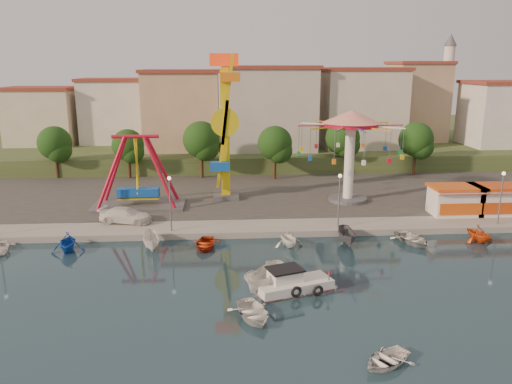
{
  "coord_description": "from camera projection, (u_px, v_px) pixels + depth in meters",
  "views": [
    {
      "loc": [
        -2.92,
        -32.31,
        15.87
      ],
      "look_at": [
        0.1,
        14.0,
        4.0
      ],
      "focal_mm": 35.0,
      "sensor_mm": 36.0,
      "label": 1
    }
  ],
  "objects": [
    {
      "name": "ground",
      "position": [
        267.0,
        295.0,
        35.35
      ],
      "size": [
        200.0,
        200.0,
        0.0
      ],
      "primitive_type": "plane",
      "color": "#132936",
      "rests_on": "ground"
    },
    {
      "name": "quay_deck",
      "position": [
        239.0,
        149.0,
        95.22
      ],
      "size": [
        200.0,
        100.0,
        0.6
      ],
      "primitive_type": "cube",
      "color": "#9E998E",
      "rests_on": "ground"
    },
    {
      "name": "asphalt_pad",
      "position": [
        247.0,
        187.0,
        64.21
      ],
      "size": [
        90.0,
        28.0,
        0.01
      ],
      "primitive_type": "cube",
      "color": "#4C4944",
      "rests_on": "quay_deck"
    },
    {
      "name": "hill_terrace",
      "position": [
        238.0,
        139.0,
        99.75
      ],
      "size": [
        200.0,
        60.0,
        3.0
      ],
      "primitive_type": "cube",
      "color": "#384C26",
      "rests_on": "ground"
    },
    {
      "name": "pirate_ship_ride",
      "position": [
        137.0,
        173.0,
        54.43
      ],
      "size": [
        10.0,
        5.0,
        8.0
      ],
      "color": "#59595E",
      "rests_on": "quay_deck"
    },
    {
      "name": "kamikaze_tower",
      "position": [
        226.0,
        131.0,
        56.65
      ],
      "size": [
        3.33,
        3.1,
        16.5
      ],
      "color": "#59595E",
      "rests_on": "quay_deck"
    },
    {
      "name": "wave_swinger",
      "position": [
        350.0,
        135.0,
        55.77
      ],
      "size": [
        11.6,
        11.6,
        10.4
      ],
      "color": "#59595E",
      "rests_on": "quay_deck"
    },
    {
      "name": "booth_left",
      "position": [
        455.0,
        200.0,
        52.09
      ],
      "size": [
        5.4,
        3.78,
        3.08
      ],
      "color": "white",
      "rests_on": "quay_deck"
    },
    {
      "name": "booth_mid",
      "position": [
        496.0,
        199.0,
        52.37
      ],
      "size": [
        5.4,
        3.78,
        3.08
      ],
      "color": "white",
      "rests_on": "quay_deck"
    },
    {
      "name": "lamp_post_1",
      "position": [
        170.0,
        205.0,
        46.65
      ],
      "size": [
        0.14,
        0.14,
        5.0
      ],
      "primitive_type": "cylinder",
      "color": "#59595E",
      "rests_on": "quay_deck"
    },
    {
      "name": "lamp_post_2",
      "position": [
        339.0,
        202.0,
        47.66
      ],
      "size": [
        0.14,
        0.14,
        5.0
      ],
      "primitive_type": "cylinder",
      "color": "#59595E",
      "rests_on": "quay_deck"
    },
    {
      "name": "lamp_post_3",
      "position": [
        501.0,
        199.0,
        48.67
      ],
      "size": [
        0.14,
        0.14,
        5.0
      ],
      "primitive_type": "cylinder",
      "color": "#59595E",
      "rests_on": "quay_deck"
    },
    {
      "name": "tree_0",
      "position": [
        55.0,
        143.0,
        68.1
      ],
      "size": [
        4.6,
        4.6,
        7.19
      ],
      "color": "#382314",
      "rests_on": "quay_deck"
    },
    {
      "name": "tree_1",
      "position": [
        128.0,
        145.0,
        68.09
      ],
      "size": [
        4.35,
        4.35,
        6.8
      ],
      "color": "#382314",
      "rests_on": "quay_deck"
    },
    {
      "name": "tree_2",
      "position": [
        201.0,
        140.0,
        68.13
      ],
      "size": [
        5.02,
        5.02,
        7.85
      ],
      "color": "#382314",
      "rests_on": "quay_deck"
    },
    {
      "name": "tree_3",
      "position": [
        275.0,
        143.0,
        67.45
      ],
      "size": [
        4.68,
        4.68,
        7.32
      ],
      "color": "#382314",
      "rests_on": "quay_deck"
    },
    {
      "name": "tree_4",
      "position": [
        343.0,
        138.0,
        70.93
      ],
      "size": [
        4.86,
        4.86,
        7.6
      ],
      "color": "#382314",
      "rests_on": "quay_deck"
    },
    {
      "name": "tree_5",
      "position": [
        416.0,
        139.0,
        69.81
      ],
      "size": [
        4.83,
        4.83,
        7.54
      ],
      "color": "#382314",
      "rests_on": "quay_deck"
    },
    {
      "name": "building_0",
      "position": [
        22.0,
        112.0,
        75.57
      ],
      "size": [
        9.26,
        9.53,
        11.87
      ],
      "primitive_type": "cube",
      "color": "beige",
      "rests_on": "hill_terrace"
    },
    {
      "name": "building_1",
      "position": [
        111.0,
        118.0,
        81.87
      ],
      "size": [
        12.33,
        9.01,
        8.63
      ],
      "primitive_type": "cube",
      "color": "silver",
      "rests_on": "hill_terrace"
    },
    {
      "name": "building_2",
      "position": [
        192.0,
        110.0,
        82.94
      ],
      "size": [
        11.95,
        9.28,
        11.23
      ],
      "primitive_type": "cube",
      "color": "tan",
      "rests_on": "hill_terrace"
    },
    {
      "name": "building_3",
      "position": [
        276.0,
        117.0,
        81.0
      ],
      "size": [
        12.59,
        10.5,
        9.2
      ],
      "primitive_type": "cube",
      "color": "beige",
      "rests_on": "hill_terrace"
    },
    {
      "name": "building_4",
      "position": [
        352.0,
        114.0,
        85.14
      ],
      "size": [
        10.75,
        9.23,
        9.24
      ],
      "primitive_type": "cube",
      "color": "beige",
      "rests_on": "hill_terrace"
    },
    {
      "name": "building_5",
      "position": [
        433.0,
        109.0,
        83.92
      ],
      "size": [
        12.77,
        10.96,
        11.21
      ],
      "primitive_type": "cube",
      "color": "tan",
      "rests_on": "hill_terrace"
    },
    {
      "name": "building_6",
      "position": [
        506.0,
        106.0,
        83.02
      ],
      "size": [
        8.23,
        8.98,
        12.36
      ],
      "primitive_type": "cube",
      "color": "silver",
      "rests_on": "hill_terrace"
    },
    {
      "name": "minaret",
      "position": [
        447.0,
        84.0,
        86.72
      ],
      "size": [
        2.8,
        2.8,
        18.0
      ],
      "color": "silver",
      "rests_on": "hill_terrace"
    },
    {
      "name": "cabin_motorboat",
      "position": [
        292.0,
        285.0,
        35.83
      ],
      "size": [
        5.86,
        3.72,
        1.93
      ],
      "rotation": [
        0.0,
        0.0,
        0.32
      ],
      "color": "white",
      "rests_on": "ground"
    },
    {
      "name": "rowboat_a",
      "position": [
        253.0,
        312.0,
        32.1
      ],
      "size": [
        3.7,
        4.46,
        0.8
      ],
      "primitive_type": "imported",
      "rotation": [
        0.0,
        0.0,
        0.27
      ],
      "color": "white",
      "rests_on": "ground"
    },
    {
      "name": "rowboat_b",
      "position": [
        386.0,
        359.0,
        27.13
      ],
      "size": [
        3.9,
        3.65,
        0.66
      ],
      "primitive_type": "imported",
      "rotation": [
        0.0,
        0.0,
        -0.98
      ],
      "color": "white",
      "rests_on": "ground"
    },
    {
      "name": "skiff",
      "position": [
        265.0,
        278.0,
        36.07
      ],
      "size": [
        4.1,
        4.55,
        1.73
      ],
      "primitive_type": "imported",
      "rotation": [
        0.0,
        0.0,
        -0.67
      ],
      "color": "silver",
      "rests_on": "ground"
    },
    {
      "name": "van",
      "position": [
        126.0,
        215.0,
        49.56
      ],
      "size": [
        5.47,
        3.11,
        1.5
      ],
      "primitive_type": "imported",
      "rotation": [
        0.0,
        0.0,
        1.36
      ],
      "color": "white",
      "rests_on": "quay_deck"
    },
    {
      "name": "moored_boat_1",
      "position": [
        68.0,
        242.0,
        43.56
      ],
      "size": [
        3.28,
        3.65,
        1.71
      ],
      "primitive_type": "imported",
      "rotation": [
        0.0,
        0.0,
        0.16
      ],
      "color": "blue",
      "rests_on": "ground"
    },
    {
      "name": "moored_boat_2",
      "position": [
        152.0,
        241.0,
        44.05
      ],
      "size": [
        2.17,
        4.04,
        1.48
      ],
      "primitive_type": "imported",
      "rotation": [
        0.0,
        0.0,
        0.2
      ],
      "color": "silver",
      "rests_on": "ground"
    },
    {
      "name": "moored_boat_3",
      "position": [
        205.0,
        244.0,
        44.44
      ],
      "size": [
        2.92,
        3.83,
        0.74
      ],
      "primitive_type": "imported",
      "rotation": [
        0.0,
        0.0,
        -0.1
      ],
      "color": "#B32E0E",
      "rests_on": "ground"
    },
    {
      "name": "moored_boat_4",
      "position": [
        288.0,
        238.0,
        44.81
      ],
      "size": [
        3.34,
        3.61,
        1.57
      ],
      "primitive_type": "imported",
      "rotation": [
        0.0,
        0.0,
        0.3
      ],
      "color": "white",
      "rests_on": "ground"
    },
    {
      "name": "moored_boat_5",
      "position": [
        347.0,
        237.0,
        45.16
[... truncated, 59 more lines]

